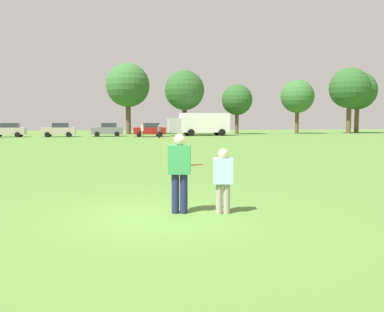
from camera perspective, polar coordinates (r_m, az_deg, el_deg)
ground_plane at (r=8.86m, az=-4.58°, el=-8.55°), size 168.02×168.02×0.00m
player_thrower at (r=8.99m, az=-1.78°, el=-1.84°), size 0.54×0.38×1.78m
player_defender at (r=9.02m, az=4.41°, el=-3.05°), size 0.47×0.33×1.46m
frisbee at (r=9.20m, az=0.70°, el=-1.27°), size 0.27×0.27×0.07m
parked_car_near_left at (r=57.14m, az=-24.53°, el=3.38°), size 4.25×2.32×1.82m
parked_car_mid_left at (r=55.57m, az=-18.29°, el=3.54°), size 4.25×2.32×1.82m
parked_car_center at (r=55.62m, az=-11.88°, el=3.69°), size 4.25×2.32×1.82m
parked_car_mid_right at (r=53.60m, az=-6.00°, el=3.72°), size 4.25×2.32×1.82m
box_truck at (r=56.88m, az=1.14°, el=4.65°), size 8.57×3.18×3.18m
bystander_sideline_watcher at (r=48.73m, az=-4.66°, el=3.57°), size 0.38×0.49×1.58m
bystander_far_jogger at (r=48.89m, az=-7.07°, el=3.63°), size 0.29×0.48×1.69m
tree_center_elm at (r=64.79m, az=-9.06°, el=9.83°), size 6.82×6.82×11.08m
tree_east_birch at (r=60.91m, az=-1.07°, el=9.25°), size 5.91×5.91×9.61m
tree_east_oak at (r=64.01m, az=6.39°, el=7.89°), size 4.80×4.80×7.80m
tree_far_east_pine at (r=68.56m, az=14.69°, el=8.13°), size 5.41×5.41×8.79m
tree_far_west_pine at (r=73.40m, az=21.42°, el=8.91°), size 6.75×6.75×10.96m
tree_horizon_center at (r=75.69m, az=22.39°, el=8.52°), size 6.48×6.48×10.52m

